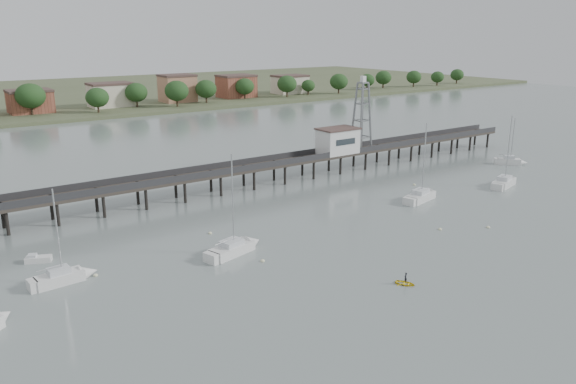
# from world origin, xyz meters

# --- Properties ---
(ground_plane) EXTENTS (500.00, 500.00, 0.00)m
(ground_plane) POSITION_xyz_m (0.00, 0.00, 0.00)
(ground_plane) COLOR slate
(ground_plane) RESTS_ON ground
(pier) EXTENTS (150.00, 5.00, 5.50)m
(pier) POSITION_xyz_m (0.00, 60.00, 3.79)
(pier) COLOR #2D2823
(pier) RESTS_ON ground
(pier_building) EXTENTS (8.40, 5.40, 5.30)m
(pier_building) POSITION_xyz_m (25.00, 60.00, 6.67)
(pier_building) COLOR silver
(pier_building) RESTS_ON ground
(lattice_tower) EXTENTS (3.20, 3.20, 15.50)m
(lattice_tower) POSITION_xyz_m (31.50, 60.00, 11.10)
(lattice_tower) COLOR slate
(lattice_tower) RESTS_ON ground
(sailboat_d) EXTENTS (8.98, 4.77, 14.20)m
(sailboat_d) POSITION_xyz_m (45.08, 33.42, 0.64)
(sailboat_d) COLOR silver
(sailboat_d) RESTS_ON ground
(sailboat_e) EXTENTS (5.89, 5.89, 10.83)m
(sailboat_e) POSITION_xyz_m (61.21, 42.85, 0.66)
(sailboat_e) COLOR silver
(sailboat_e) RESTS_ON ground
(sailboat_b) EXTENTS (7.35, 2.68, 12.01)m
(sailboat_b) POSITION_xyz_m (-35.26, 37.01, 0.65)
(sailboat_b) COLOR silver
(sailboat_b) RESTS_ON ground
(sailboat_c) EXTENTS (9.04, 4.42, 14.32)m
(sailboat_c) POSITION_xyz_m (24.97, 36.05, 0.64)
(sailboat_c) COLOR silver
(sailboat_c) RESTS_ON ground
(sailboat_f) EXTENTS (9.03, 4.77, 14.28)m
(sailboat_f) POSITION_xyz_m (-14.07, 33.58, 0.64)
(sailboat_f) COLOR silver
(sailboat_f) RESTS_ON ground
(white_tender) EXTENTS (3.41, 2.48, 1.22)m
(white_tender) POSITION_xyz_m (-36.99, 45.25, 0.38)
(white_tender) COLOR silver
(white_tender) RESTS_ON ground
(yellow_dinghy) EXTENTS (1.70, 1.20, 2.34)m
(yellow_dinghy) POSITION_xyz_m (-3.44, 13.59, 0.00)
(yellow_dinghy) COLOR yellow
(yellow_dinghy) RESTS_ON ground
(dinghy_occupant) EXTENTS (0.80, 1.31, 0.30)m
(dinghy_occupant) POSITION_xyz_m (-3.44, 13.59, 0.00)
(dinghy_occupant) COLOR black
(dinghy_occupant) RESTS_ON ground
(mooring_buoys) EXTENTS (81.83, 23.78, 0.39)m
(mooring_buoys) POSITION_xyz_m (7.94, 30.88, 0.08)
(mooring_buoys) COLOR beige
(mooring_buoys) RESTS_ON ground
(far_shore) EXTENTS (500.00, 170.00, 10.40)m
(far_shore) POSITION_xyz_m (0.36, 239.58, 0.95)
(far_shore) COLOR #475133
(far_shore) RESTS_ON ground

